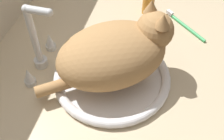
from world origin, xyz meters
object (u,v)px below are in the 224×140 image
(cat, at_px, (119,52))
(toothbrush, at_px, (184,25))
(faucet, at_px, (38,46))
(sink_basin, at_px, (112,77))

(cat, bearing_deg, toothbrush, -30.73)
(faucet, relative_size, cat, 0.60)
(cat, bearing_deg, sink_basin, 126.36)
(faucet, distance_m, toothbrush, 0.50)
(cat, bearing_deg, faucet, 92.76)
(faucet, height_order, cat, cat)
(faucet, bearing_deg, sink_basin, -90.00)
(faucet, xyz_separation_m, cat, (0.01, -0.23, 0.02))
(sink_basin, distance_m, cat, 0.10)
(faucet, xyz_separation_m, toothbrush, (0.29, -0.40, -0.07))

